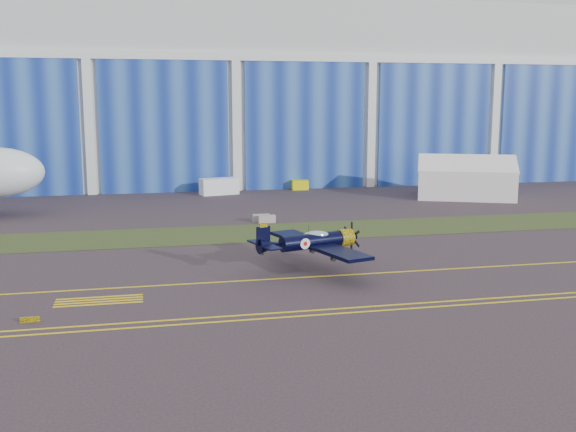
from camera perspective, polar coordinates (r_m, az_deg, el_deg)
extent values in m
plane|color=#392D33|center=(58.88, 2.54, -3.86)|extent=(260.00, 260.00, 0.00)
cube|color=#475128|center=(72.18, -0.33, -1.32)|extent=(260.00, 10.00, 0.02)
cube|color=silver|center=(128.17, -5.87, 10.13)|extent=(220.00, 45.00, 30.00)
cube|color=navy|center=(105.61, -4.38, 7.56)|extent=(220.00, 0.60, 20.00)
cube|color=silver|center=(105.72, -4.45, 13.31)|extent=(220.00, 0.70, 1.20)
cube|color=yellow|center=(54.21, 3.91, -5.05)|extent=(200.00, 0.20, 0.02)
cube|color=yellow|center=(45.53, 7.30, -7.98)|extent=(80.00, 0.20, 0.02)
cube|color=yellow|center=(46.43, 6.89, -7.62)|extent=(80.00, 0.20, 0.02)
cube|color=yellow|center=(45.91, -21.00, -8.19)|extent=(1.20, 0.15, 0.35)
cube|color=white|center=(101.79, -5.85, 2.51)|extent=(6.03, 3.51, 2.45)
cube|color=yellow|center=(106.93, 1.02, 2.64)|extent=(2.67, 1.76, 1.50)
cube|color=gray|center=(78.17, -2.29, -0.17)|extent=(2.02, 0.67, 0.90)
cube|color=#A08990|center=(77.36, -1.81, -0.27)|extent=(2.05, 0.82, 0.90)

